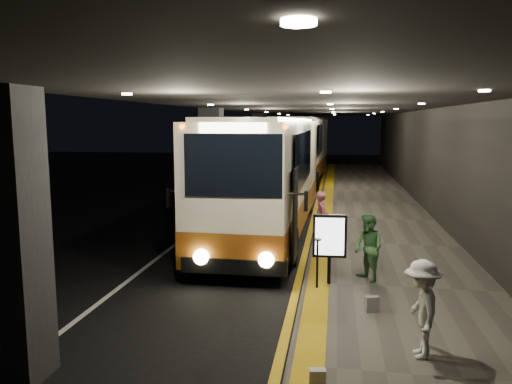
% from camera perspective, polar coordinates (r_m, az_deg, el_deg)
% --- Properties ---
extents(ground, '(90.00, 90.00, 0.00)m').
position_cam_1_polar(ground, '(15.38, -3.19, -6.61)').
color(ground, black).
extents(lane_line_white, '(0.12, 50.00, 0.01)m').
position_cam_1_polar(lane_line_white, '(20.53, -5.13, -2.87)').
color(lane_line_white, silver).
rests_on(lane_line_white, ground).
extents(kerb_stripe_yellow, '(0.18, 50.00, 0.01)m').
position_cam_1_polar(kerb_stripe_yellow, '(19.93, 6.53, -3.23)').
color(kerb_stripe_yellow, gold).
rests_on(kerb_stripe_yellow, ground).
extents(sidewalk, '(4.50, 50.00, 0.15)m').
position_cam_1_polar(sidewalk, '(19.96, 13.44, -3.18)').
color(sidewalk, '#514C44').
rests_on(sidewalk, ground).
extents(tactile_strip, '(0.50, 50.00, 0.01)m').
position_cam_1_polar(tactile_strip, '(19.89, 7.98, -2.84)').
color(tactile_strip, gold).
rests_on(tactile_strip, sidewalk).
extents(terminal_wall, '(0.10, 50.00, 6.00)m').
position_cam_1_polar(terminal_wall, '(19.92, 20.21, 5.01)').
color(terminal_wall, black).
rests_on(terminal_wall, ground).
extents(support_columns, '(0.80, 24.80, 4.40)m').
position_cam_1_polar(support_columns, '(19.19, -5.08, 2.98)').
color(support_columns, black).
rests_on(support_columns, ground).
extents(canopy, '(9.00, 50.00, 0.40)m').
position_cam_1_polar(canopy, '(19.55, 7.19, 10.08)').
color(canopy, black).
rests_on(canopy, support_columns).
extents(coach_main, '(2.80, 12.52, 3.88)m').
position_cam_1_polar(coach_main, '(17.35, 1.49, 1.35)').
color(coach_main, beige).
rests_on(coach_main, ground).
extents(coach_second, '(3.18, 12.88, 4.02)m').
position_cam_1_polar(coach_second, '(32.59, 5.12, 4.60)').
color(coach_second, beige).
rests_on(coach_second, ground).
extents(passenger_boarding, '(0.52, 0.67, 1.63)m').
position_cam_1_polar(passenger_boarding, '(15.44, 7.50, -2.94)').
color(passenger_boarding, '#A54D65').
rests_on(passenger_boarding, sidewalk).
extents(passenger_waiting_green, '(0.82, 0.92, 1.60)m').
position_cam_1_polar(passenger_waiting_green, '(12.08, 12.72, -6.24)').
color(passenger_waiting_green, '#467E46').
rests_on(passenger_waiting_green, sidewalk).
extents(passenger_waiting_white, '(0.51, 1.04, 1.59)m').
position_cam_1_polar(passenger_waiting_white, '(8.55, 18.41, -12.57)').
color(passenger_waiting_white, '#B9BAB4').
rests_on(passenger_waiting_white, sidewalk).
extents(bag_polka, '(0.28, 0.20, 0.32)m').
position_cam_1_polar(bag_polka, '(10.37, 13.11, -12.39)').
color(bag_polka, black).
rests_on(bag_polka, sidewalk).
extents(bag_plain, '(0.25, 0.17, 0.29)m').
position_cam_1_polar(bag_plain, '(7.56, 7.02, -20.44)').
color(bag_plain, silver).
rests_on(bag_plain, sidewalk).
extents(info_sign, '(0.78, 0.16, 1.64)m').
position_cam_1_polar(info_sign, '(11.62, 8.42, -5.18)').
color(info_sign, black).
rests_on(info_sign, sidewalk).
extents(stanchion_post, '(0.05, 0.05, 1.13)m').
position_cam_1_polar(stanchion_post, '(11.43, 7.01, -8.16)').
color(stanchion_post, black).
rests_on(stanchion_post, sidewalk).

